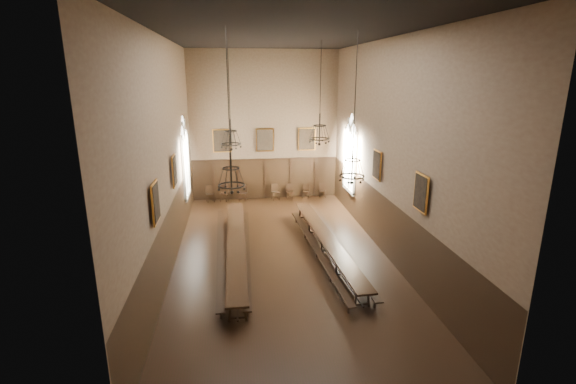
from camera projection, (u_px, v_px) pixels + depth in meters
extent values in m
cube|color=black|center=(282.00, 257.00, 17.95)|extent=(9.00, 18.00, 0.02)
cube|color=black|center=(281.00, 34.00, 15.49)|extent=(9.00, 18.00, 0.02)
cube|color=#766148|center=(264.00, 127.00, 25.32)|extent=(9.00, 0.02, 9.00)
cube|color=#766148|center=(333.00, 238.00, 8.13)|extent=(9.00, 0.02, 9.00)
cube|color=#766148|center=(166.00, 156.00, 16.16)|extent=(0.02, 18.00, 9.00)
cube|color=#766148|center=(389.00, 151.00, 17.28)|extent=(0.02, 18.00, 9.00)
cube|color=black|center=(236.00, 241.00, 17.60)|extent=(0.78, 10.61, 0.07)
cube|color=black|center=(326.00, 237.00, 18.09)|extent=(1.22, 9.98, 0.07)
cube|color=black|center=(221.00, 248.00, 17.73)|extent=(0.56, 10.18, 0.05)
cube|color=black|center=(246.00, 249.00, 17.67)|extent=(0.54, 9.75, 0.05)
cube|color=black|center=(316.00, 248.00, 17.78)|extent=(0.77, 9.56, 0.05)
cube|color=black|center=(339.00, 244.00, 18.23)|extent=(0.48, 9.92, 0.05)
cube|color=black|center=(210.00, 194.00, 25.52)|extent=(0.55, 0.55, 0.05)
cube|color=black|center=(210.00, 189.00, 25.63)|extent=(0.45, 0.16, 0.54)
cube|color=black|center=(224.00, 194.00, 25.67)|extent=(0.56, 0.56, 0.05)
cube|color=black|center=(224.00, 189.00, 25.77)|extent=(0.43, 0.19, 0.52)
cube|color=black|center=(243.00, 193.00, 25.79)|extent=(0.55, 0.55, 0.05)
cube|color=black|center=(243.00, 188.00, 25.89)|extent=(0.43, 0.18, 0.52)
cube|color=black|center=(275.00, 192.00, 25.96)|extent=(0.52, 0.52, 0.05)
cube|color=black|center=(275.00, 188.00, 26.07)|extent=(0.44, 0.14, 0.52)
cube|color=black|center=(290.00, 192.00, 26.20)|extent=(0.42, 0.42, 0.05)
cube|color=black|center=(289.00, 187.00, 26.30)|extent=(0.41, 0.05, 0.49)
cube|color=black|center=(306.00, 192.00, 26.34)|extent=(0.48, 0.48, 0.05)
cube|color=black|center=(306.00, 187.00, 26.44)|extent=(0.38, 0.14, 0.46)
cube|color=black|center=(322.00, 191.00, 26.46)|extent=(0.43, 0.43, 0.05)
cube|color=black|center=(322.00, 187.00, 26.56)|extent=(0.40, 0.07, 0.47)
cylinder|color=black|center=(229.00, 80.00, 17.66)|extent=(0.03, 0.03, 3.31)
torus|color=black|center=(231.00, 144.00, 18.41)|extent=(0.88, 0.88, 0.05)
torus|color=black|center=(231.00, 131.00, 18.25)|extent=(0.56, 0.56, 0.04)
cylinder|color=black|center=(231.00, 133.00, 18.28)|extent=(0.06, 0.06, 1.25)
cylinder|color=black|center=(321.00, 78.00, 18.50)|extent=(0.03, 0.03, 3.14)
torus|color=black|center=(319.00, 139.00, 19.25)|extent=(0.94, 0.94, 0.06)
torus|color=black|center=(320.00, 126.00, 19.08)|extent=(0.60, 0.60, 0.04)
cylinder|color=black|center=(320.00, 128.00, 19.11)|extent=(0.07, 0.07, 1.33)
cylinder|color=black|center=(228.00, 91.00, 13.10)|extent=(0.03, 0.03, 3.89)
torus|color=black|center=(232.00, 185.00, 13.94)|extent=(0.90, 0.90, 0.05)
torus|color=black|center=(231.00, 168.00, 13.78)|extent=(0.57, 0.57, 0.04)
cylinder|color=black|center=(231.00, 171.00, 13.81)|extent=(0.06, 0.06, 1.27)
cylinder|color=black|center=(356.00, 89.00, 13.98)|extent=(0.03, 0.03, 3.80)
torus|color=black|center=(352.00, 176.00, 14.80)|extent=(0.90, 0.90, 0.05)
torus|color=black|center=(353.00, 160.00, 14.64)|extent=(0.57, 0.57, 0.04)
cylinder|color=black|center=(352.00, 163.00, 14.67)|extent=(0.06, 0.06, 1.27)
cube|color=gold|center=(222.00, 141.00, 25.09)|extent=(1.10, 0.12, 1.40)
cube|color=black|center=(222.00, 141.00, 25.09)|extent=(0.98, 0.02, 1.28)
cube|color=gold|center=(265.00, 140.00, 25.41)|extent=(1.10, 0.12, 1.40)
cube|color=black|center=(265.00, 140.00, 25.41)|extent=(0.98, 0.02, 1.28)
cube|color=gold|center=(307.00, 139.00, 25.74)|extent=(1.10, 0.12, 1.40)
cube|color=black|center=(307.00, 139.00, 25.74)|extent=(0.98, 0.02, 1.28)
cube|color=gold|center=(174.00, 171.00, 17.35)|extent=(0.12, 1.00, 1.30)
cube|color=black|center=(174.00, 171.00, 17.35)|extent=(0.02, 0.88, 1.18)
cube|color=gold|center=(155.00, 202.00, 13.06)|extent=(0.12, 1.00, 1.30)
cube|color=black|center=(155.00, 202.00, 13.06)|extent=(0.02, 0.88, 1.18)
cube|color=gold|center=(377.00, 165.00, 18.44)|extent=(0.12, 1.00, 1.30)
cube|color=black|center=(377.00, 165.00, 18.44)|extent=(0.02, 0.88, 1.18)
cube|color=gold|center=(421.00, 193.00, 14.15)|extent=(0.12, 1.00, 1.30)
cube|color=black|center=(421.00, 193.00, 14.15)|extent=(0.02, 0.88, 1.18)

